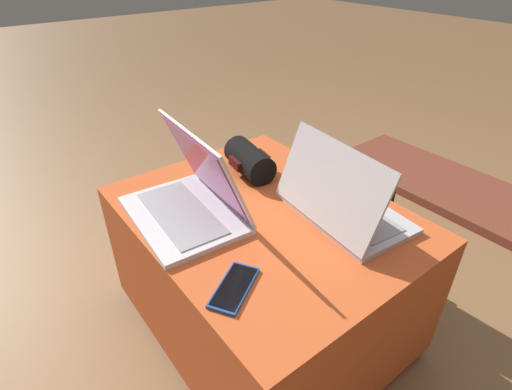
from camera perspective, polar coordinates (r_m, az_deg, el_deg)
name	(u,v)px	position (r m, az deg, el deg)	size (l,w,h in m)	color
ground_plane	(263,324)	(1.47, 1.01, -17.94)	(14.00, 14.00, 0.00)	olive
ottoman	(264,273)	(1.29, 1.11, -11.11)	(0.84, 0.67, 0.48)	maroon
laptop_near	(191,198)	(1.12, -9.32, -0.47)	(0.37, 0.28, 0.26)	silver
laptop_far	(340,202)	(1.12, 11.91, -1.05)	(0.38, 0.26, 0.22)	silver
cell_phone	(234,287)	(0.91, -3.13, -13.02)	(0.13, 0.16, 0.01)	#1E4C9E
backpack	(344,222)	(1.58, 12.42, -3.76)	(0.31, 0.22, 0.51)	black
wrist_brace	(249,160)	(1.31, -0.95, 5.03)	(0.21, 0.13, 0.10)	black
fireplace_hearth	(465,194)	(2.34, 27.65, 0.17)	(1.40, 0.50, 0.04)	brown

